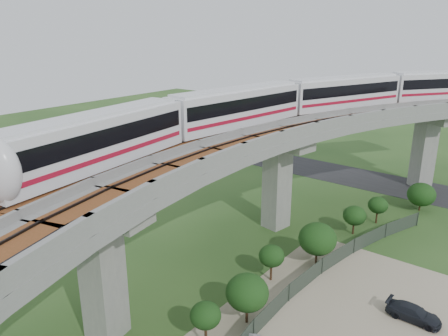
{
  "coord_description": "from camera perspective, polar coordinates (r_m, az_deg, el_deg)",
  "views": [
    {
      "loc": [
        21.68,
        -24.6,
        19.23
      ],
      "look_at": [
        -0.68,
        3.98,
        7.5
      ],
      "focal_mm": 35.0,
      "sensor_mm": 36.0,
      "label": 1
    }
  ],
  "objects": [
    {
      "name": "tree_1",
      "position": [
        47.17,
        19.47,
        -4.59
      ],
      "size": [
        2.0,
        2.0,
        2.86
      ],
      "color": "#382314",
      "rests_on": "ground"
    },
    {
      "name": "ground",
      "position": [
        38.01,
        -2.96,
        -12.51
      ],
      "size": [
        160.0,
        160.0,
        0.0
      ],
      "primitive_type": "plane",
      "color": "#25461C",
      "rests_on": "ground"
    },
    {
      "name": "metro_train",
      "position": [
        43.59,
        10.7,
        8.47
      ],
      "size": [
        18.83,
        59.65,
        3.64
      ],
      "color": "silver",
      "rests_on": "ground"
    },
    {
      "name": "tree_5",
      "position": [
        30.29,
        3.05,
        -15.92
      ],
      "size": [
        2.92,
        2.92,
        3.62
      ],
      "color": "#382314",
      "rests_on": "ground"
    },
    {
      "name": "tree_2",
      "position": [
        44.09,
        16.68,
        -5.97
      ],
      "size": [
        2.21,
        2.21,
        2.9
      ],
      "color": "#382314",
      "rests_on": "ground"
    },
    {
      "name": "tree_3",
      "position": [
        37.71,
        12.12,
        -9.04
      ],
      "size": [
        3.19,
        3.19,
        3.75
      ],
      "color": "#382314",
      "rests_on": "ground"
    },
    {
      "name": "tree_0",
      "position": [
        52.21,
        24.38,
        -3.17
      ],
      "size": [
        2.98,
        2.98,
        3.15
      ],
      "color": "#382314",
      "rests_on": "ground"
    },
    {
      "name": "tree_6",
      "position": [
        28.36,
        -2.43,
        -18.69
      ],
      "size": [
        1.96,
        1.96,
        3.17
      ],
      "color": "#382314",
      "rests_on": "ground"
    },
    {
      "name": "car_dark",
      "position": [
        34.07,
        23.52,
        -16.99
      ],
      "size": [
        3.62,
        1.47,
        1.05
      ],
      "primitive_type": "imported",
      "rotation": [
        0.0,
        0.0,
        1.57
      ],
      "color": "black",
      "rests_on": "dirt_lot"
    },
    {
      "name": "tree_4",
      "position": [
        35.04,
        6.24,
        -11.36
      ],
      "size": [
        2.04,
        2.04,
        3.03
      ],
      "color": "#382314",
      "rests_on": "ground"
    },
    {
      "name": "fence",
      "position": [
        33.0,
        10.5,
        -16.49
      ],
      "size": [
        3.87,
        38.73,
        1.5
      ],
      "color": "#2D382D",
      "rests_on": "ground"
    },
    {
      "name": "asphalt_road",
      "position": [
        61.81,
        15.55,
        -0.88
      ],
      "size": [
        60.0,
        8.0,
        0.03
      ],
      "primitive_type": "cube",
      "color": "#232326",
      "rests_on": "ground"
    },
    {
      "name": "viaduct",
      "position": [
        32.04,
        1.99,
        -0.62
      ],
      "size": [
        19.58,
        73.98,
        11.4
      ],
      "color": "#99968E",
      "rests_on": "ground"
    }
  ]
}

